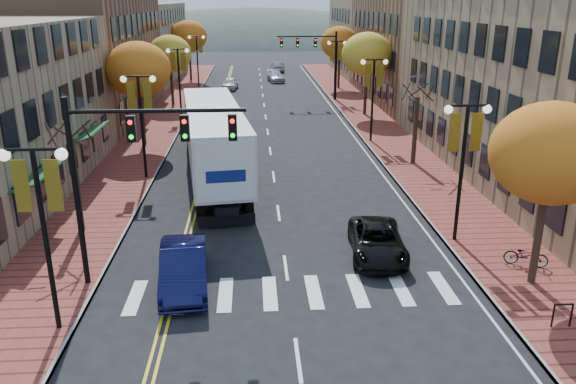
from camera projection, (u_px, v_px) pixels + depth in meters
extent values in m
plane|color=black|center=(293.00, 323.00, 18.41)|extent=(200.00, 200.00, 0.00)
cube|color=brown|center=(162.00, 121.00, 48.50)|extent=(4.00, 85.00, 0.15)
cube|color=brown|center=(368.00, 118.00, 49.59)|extent=(4.00, 85.00, 0.15)
cube|color=brown|center=(72.00, 53.00, 49.54)|extent=(12.00, 24.00, 11.00)
cube|color=#9E8966|center=(130.00, 42.00, 73.37)|extent=(12.00, 26.00, 9.50)
cube|color=brown|center=(443.00, 51.00, 57.52)|extent=(15.00, 24.00, 10.00)
cube|color=#9E8966|center=(392.00, 33.00, 78.11)|extent=(15.00, 20.00, 11.00)
cylinder|color=#382619|center=(76.00, 186.00, 24.68)|extent=(0.28, 0.28, 4.20)
cylinder|color=#382619|center=(142.00, 110.00, 39.66)|extent=(0.28, 0.28, 4.90)
ellipsoid|color=orange|center=(138.00, 69.00, 38.72)|extent=(4.48, 4.48, 3.81)
cylinder|color=#382619|center=(172.00, 81.00, 54.81)|extent=(0.28, 0.28, 4.55)
ellipsoid|color=yellow|center=(170.00, 54.00, 53.94)|extent=(4.16, 4.16, 3.54)
cylinder|color=#382619|center=(190.00, 60.00, 71.71)|extent=(0.28, 0.28, 5.04)
ellipsoid|color=orange|center=(189.00, 36.00, 70.74)|extent=(4.61, 4.61, 3.92)
cylinder|color=#382619|center=(540.00, 225.00, 20.05)|extent=(0.28, 0.28, 4.55)
ellipsoid|color=orange|center=(551.00, 153.00, 19.19)|extent=(4.16, 4.16, 3.54)
cylinder|color=#382619|center=(415.00, 130.00, 35.20)|extent=(0.28, 0.28, 4.20)
cylinder|color=#382619|center=(366.00, 87.00, 50.18)|extent=(0.28, 0.28, 4.90)
ellipsoid|color=yellow|center=(367.00, 54.00, 49.25)|extent=(4.48, 4.48, 3.81)
cylinder|color=#382619|center=(339.00, 67.00, 65.30)|extent=(0.28, 0.28, 4.76)
ellipsoid|color=orange|center=(340.00, 43.00, 64.39)|extent=(4.35, 4.35, 3.70)
cylinder|color=black|center=(47.00, 245.00, 16.98)|extent=(0.16, 0.16, 6.00)
cylinder|color=black|center=(32.00, 149.00, 16.00)|extent=(1.60, 0.10, 0.10)
sphere|color=#FFF2CC|center=(4.00, 155.00, 16.00)|extent=(0.36, 0.36, 0.36)
sphere|color=#FFF2CC|center=(61.00, 154.00, 16.09)|extent=(0.36, 0.36, 0.36)
cube|color=gold|center=(22.00, 186.00, 16.33)|extent=(0.45, 0.03, 1.60)
cube|color=gold|center=(53.00, 186.00, 16.38)|extent=(0.45, 0.03, 1.60)
cylinder|color=black|center=(142.00, 129.00, 32.07)|extent=(0.16, 0.16, 6.00)
cylinder|color=black|center=(138.00, 76.00, 31.09)|extent=(1.60, 0.10, 0.10)
sphere|color=#FFF2CC|center=(123.00, 79.00, 31.09)|extent=(0.36, 0.36, 0.36)
sphere|color=#FFF2CC|center=(153.00, 79.00, 31.19)|extent=(0.36, 0.36, 0.36)
cube|color=gold|center=(131.00, 96.00, 31.42)|extent=(0.45, 0.03, 1.60)
cube|color=gold|center=(148.00, 96.00, 31.48)|extent=(0.45, 0.03, 1.60)
cylinder|color=black|center=(180.00, 84.00, 49.05)|extent=(0.16, 0.16, 6.00)
cylinder|color=black|center=(177.00, 49.00, 48.07)|extent=(1.60, 0.10, 0.10)
sphere|color=#FFF2CC|center=(168.00, 51.00, 48.07)|extent=(0.36, 0.36, 0.36)
sphere|color=#FFF2CC|center=(187.00, 51.00, 48.17)|extent=(0.36, 0.36, 0.36)
cube|color=gold|center=(173.00, 62.00, 48.40)|extent=(0.45, 0.03, 1.60)
cube|color=gold|center=(183.00, 62.00, 48.46)|extent=(0.45, 0.03, 1.60)
cylinder|color=black|center=(198.00, 62.00, 66.03)|extent=(0.16, 0.16, 6.00)
cylinder|color=black|center=(196.00, 36.00, 65.05)|extent=(1.60, 0.10, 0.10)
sphere|color=#FFF2CC|center=(189.00, 37.00, 65.05)|extent=(0.36, 0.36, 0.36)
sphere|color=#FFF2CC|center=(203.00, 37.00, 65.15)|extent=(0.36, 0.36, 0.36)
cube|color=gold|center=(193.00, 46.00, 65.38)|extent=(0.45, 0.03, 1.60)
cube|color=gold|center=(201.00, 46.00, 65.44)|extent=(0.45, 0.03, 1.60)
cylinder|color=black|center=(461.00, 177.00, 23.55)|extent=(0.16, 0.16, 6.00)
cylinder|color=black|center=(468.00, 106.00, 22.57)|extent=(1.60, 0.10, 0.10)
sphere|color=#FFF2CC|center=(449.00, 110.00, 22.57)|extent=(0.36, 0.36, 0.36)
sphere|color=#FFF2CC|center=(487.00, 109.00, 22.67)|extent=(0.36, 0.36, 0.36)
cube|color=gold|center=(455.00, 132.00, 22.90)|extent=(0.45, 0.03, 1.60)
cube|color=gold|center=(476.00, 132.00, 22.96)|extent=(0.45, 0.03, 1.60)
cylinder|color=black|center=(372.00, 102.00, 40.53)|extent=(0.16, 0.16, 6.00)
cylinder|color=black|center=(375.00, 60.00, 39.55)|extent=(1.60, 0.10, 0.10)
sphere|color=#FFF2CC|center=(363.00, 62.00, 39.55)|extent=(0.36, 0.36, 0.36)
sphere|color=#FFF2CC|center=(386.00, 62.00, 39.65)|extent=(0.36, 0.36, 0.36)
cube|color=gold|center=(367.00, 76.00, 39.88)|extent=(0.45, 0.03, 1.60)
cube|color=gold|center=(380.00, 75.00, 39.94)|extent=(0.45, 0.03, 1.60)
cylinder|color=black|center=(336.00, 72.00, 57.51)|extent=(0.16, 0.16, 6.00)
cylinder|color=black|center=(337.00, 41.00, 56.53)|extent=(1.60, 0.10, 0.10)
sphere|color=#FFF2CC|center=(329.00, 43.00, 56.53)|extent=(0.36, 0.36, 0.36)
sphere|color=#FFF2CC|center=(345.00, 43.00, 56.63)|extent=(0.36, 0.36, 0.36)
cube|color=gold|center=(332.00, 53.00, 56.86)|extent=(0.45, 0.03, 1.60)
cube|color=gold|center=(341.00, 53.00, 56.92)|extent=(0.45, 0.03, 1.60)
cylinder|color=black|center=(77.00, 197.00, 19.65)|extent=(0.20, 0.20, 7.00)
cylinder|color=black|center=(157.00, 111.00, 18.85)|extent=(6.00, 0.14, 0.14)
cube|color=black|center=(131.00, 129.00, 18.99)|extent=(0.30, 0.25, 0.90)
sphere|color=#FF0C0C|center=(130.00, 122.00, 18.78)|extent=(0.16, 0.16, 0.16)
cube|color=black|center=(185.00, 128.00, 19.10)|extent=(0.30, 0.25, 0.90)
sphere|color=#FF0C0C|center=(184.00, 122.00, 18.89)|extent=(0.16, 0.16, 0.16)
cube|color=black|center=(233.00, 127.00, 19.20)|extent=(0.30, 0.25, 0.90)
sphere|color=#FF0C0C|center=(232.00, 121.00, 18.99)|extent=(0.16, 0.16, 0.16)
cylinder|color=black|center=(335.00, 67.00, 57.34)|extent=(0.20, 0.20, 7.00)
cylinder|color=black|center=(307.00, 36.00, 56.18)|extent=(6.00, 0.14, 0.14)
cube|color=black|center=(315.00, 43.00, 56.43)|extent=(0.30, 0.25, 0.90)
sphere|color=#FF0C0C|center=(316.00, 40.00, 56.21)|extent=(0.16, 0.16, 0.16)
cube|color=black|center=(298.00, 43.00, 56.32)|extent=(0.30, 0.25, 0.90)
sphere|color=#FF0C0C|center=(298.00, 40.00, 56.10)|extent=(0.16, 0.16, 0.16)
cube|color=black|center=(281.00, 43.00, 56.22)|extent=(0.30, 0.25, 0.90)
sphere|color=#FF0C0C|center=(282.00, 40.00, 56.01)|extent=(0.16, 0.16, 0.16)
cube|color=black|center=(216.00, 168.00, 32.03)|extent=(2.96, 14.37, 0.39)
cube|color=silver|center=(214.00, 135.00, 31.40)|extent=(4.71, 14.60, 3.09)
cube|color=black|center=(206.00, 121.00, 39.93)|extent=(3.17, 3.64, 2.76)
cylinder|color=black|center=(200.00, 211.00, 26.62)|extent=(0.53, 1.14, 1.10)
cylinder|color=black|center=(249.00, 207.00, 27.04)|extent=(0.53, 1.14, 1.10)
cylinder|color=black|center=(199.00, 201.00, 27.85)|extent=(0.53, 1.14, 1.10)
cylinder|color=black|center=(245.00, 198.00, 28.27)|extent=(0.53, 1.14, 1.10)
cylinder|color=black|center=(191.00, 144.00, 38.90)|extent=(0.53, 1.14, 1.10)
cylinder|color=black|center=(225.00, 142.00, 39.33)|extent=(0.53, 1.14, 1.10)
cylinder|color=black|center=(190.00, 136.00, 41.16)|extent=(0.53, 1.14, 1.10)
cylinder|color=black|center=(222.00, 134.00, 41.58)|extent=(0.53, 1.14, 1.10)
imported|color=#0E0F38|center=(184.00, 267.00, 20.51)|extent=(2.10, 4.86, 1.56)
imported|color=black|center=(377.00, 241.00, 23.05)|extent=(2.56, 4.81, 1.29)
imported|color=silver|center=(230.00, 83.00, 65.59)|extent=(2.04, 4.18, 1.37)
imported|color=#AFAEB6|center=(276.00, 77.00, 71.73)|extent=(2.36, 4.62, 1.28)
imported|color=#98979E|center=(277.00, 67.00, 81.69)|extent=(1.95, 4.35, 1.39)
imported|color=gray|center=(526.00, 255.00, 21.91)|extent=(1.73, 1.15, 0.86)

